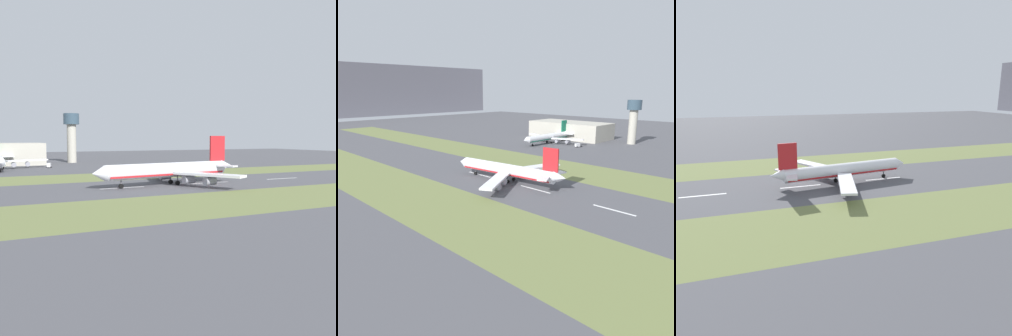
# 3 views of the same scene
# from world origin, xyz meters

# --- Properties ---
(ground_plane) EXTENTS (800.00, 800.00, 0.00)m
(ground_plane) POSITION_xyz_m (0.00, 0.00, 0.00)
(ground_plane) COLOR #4C4C51
(grass_median_west) EXTENTS (40.00, 600.00, 0.01)m
(grass_median_west) POSITION_xyz_m (-45.00, 0.00, 0.00)
(grass_median_west) COLOR olive
(grass_median_west) RESTS_ON ground
(grass_median_east) EXTENTS (40.00, 600.00, 0.01)m
(grass_median_east) POSITION_xyz_m (45.00, 0.00, 0.00)
(grass_median_east) COLOR olive
(grass_median_east) RESTS_ON ground
(centreline_dash_near) EXTENTS (1.20, 18.00, 0.01)m
(centreline_dash_near) POSITION_xyz_m (0.00, -62.76, 0.01)
(centreline_dash_near) COLOR silver
(centreline_dash_near) RESTS_ON ground
(centreline_dash_mid) EXTENTS (1.20, 18.00, 0.01)m
(centreline_dash_mid) POSITION_xyz_m (0.00, -22.76, 0.01)
(centreline_dash_mid) COLOR silver
(centreline_dash_mid) RESTS_ON ground
(centreline_dash_far) EXTENTS (1.20, 18.00, 0.01)m
(centreline_dash_far) POSITION_xyz_m (0.00, 17.24, 0.01)
(centreline_dash_far) COLOR silver
(centreline_dash_far) RESTS_ON ground
(airplane_main_jet) EXTENTS (63.66, 67.17, 20.20)m
(airplane_main_jet) POSITION_xyz_m (0.87, -4.65, 6.02)
(airplane_main_jet) COLOR white
(airplane_main_jet) RESTS_ON ground
(control_tower) EXTENTS (12.00, 12.00, 37.99)m
(control_tower) POSITION_xyz_m (163.60, 2.31, 23.43)
(control_tower) COLOR #B2AD9E
(control_tower) RESTS_ON ground
(service_truck) EXTENTS (6.39, 4.05, 3.10)m
(service_truck) POSITION_xyz_m (116.79, 26.72, 1.67)
(service_truck) COLOR #4C4C51
(service_truck) RESTS_ON ground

